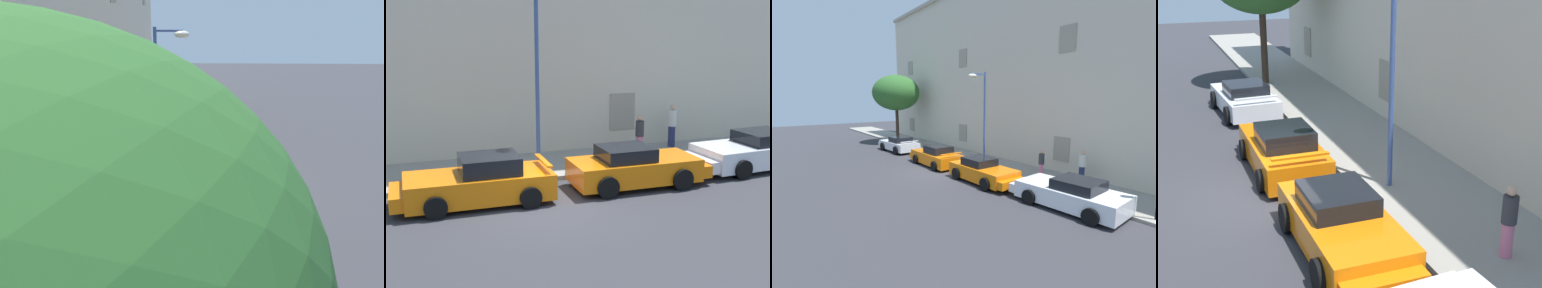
{
  "view_description": "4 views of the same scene",
  "coord_description": "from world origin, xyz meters",
  "views": [
    {
      "loc": [
        -14.98,
        1.36,
        6.94
      ],
      "look_at": [
        2.29,
        1.91,
        1.03
      ],
      "focal_mm": 36.63,
      "sensor_mm": 36.0,
      "label": 1
    },
    {
      "loc": [
        -3.71,
        -13.71,
        5.18
      ],
      "look_at": [
        1.41,
        0.96,
        1.56
      ],
      "focal_mm": 48.6,
      "sensor_mm": 36.0,
      "label": 2
    },
    {
      "loc": [
        15.04,
        -9.0,
        4.69
      ],
      "look_at": [
        0.09,
        2.12,
        1.63
      ],
      "focal_mm": 26.29,
      "sensor_mm": 36.0,
      "label": 3
    },
    {
      "loc": [
        13.2,
        -2.57,
        6.15
      ],
      "look_at": [
        -0.23,
        2.55,
        1.09
      ],
      "focal_mm": 51.12,
      "sensor_mm": 36.0,
      "label": 4
    }
  ],
  "objects": [
    {
      "name": "sportscar_yellow_flank",
      "position": [
        -1.8,
        0.98,
        0.61
      ],
      "size": [
        4.64,
        2.1,
        1.43
      ],
      "color": "orange",
      "rests_on": "ground"
    },
    {
      "name": "pedestrian_admiring",
      "position": [
        6.96,
        5.0,
        1.05
      ],
      "size": [
        0.5,
        0.5,
        1.77
      ],
      "color": "navy",
      "rests_on": "sidewalk"
    },
    {
      "name": "sidewalk",
      "position": [
        0.0,
        4.12,
        0.07
      ],
      "size": [
        60.0,
        3.48,
        0.14
      ],
      "primitive_type": "cube",
      "color": "gray",
      "rests_on": "ground"
    },
    {
      "name": "street_lamp",
      "position": [
        0.78,
        2.92,
        4.37
      ],
      "size": [
        0.44,
        1.42,
        6.2
      ],
      "color": "#3F5999",
      "rests_on": "sidewalk"
    },
    {
      "name": "pedestrian_strolling",
      "position": [
        5.01,
        4.03,
        0.97
      ],
      "size": [
        0.37,
        0.37,
        1.6
      ],
      "color": "pink",
      "rests_on": "sidewalk"
    },
    {
      "name": "sportscar_tail_end",
      "position": [
        8.33,
        1.54,
        0.6
      ],
      "size": [
        5.01,
        2.45,
        1.33
      ],
      "color": "white",
      "rests_on": "ground"
    },
    {
      "name": "ground_plane",
      "position": [
        0.0,
        0.0,
        0.0
      ],
      "size": [
        80.0,
        80.0,
        0.0
      ],
      "primitive_type": "plane",
      "color": "#333338"
    },
    {
      "name": "sportscar_white_middle",
      "position": [
        3.51,
        1.01,
        0.6
      ],
      "size": [
        4.5,
        2.07,
        1.34
      ],
      "color": "orange",
      "rests_on": "ground"
    }
  ]
}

